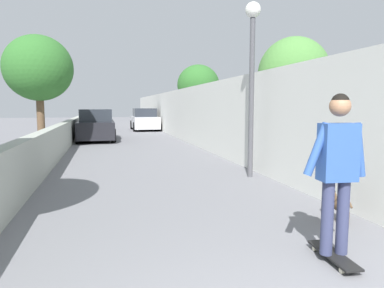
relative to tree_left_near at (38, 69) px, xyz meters
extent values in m
plane|color=slate|center=(1.00, -3.54, -3.09)|extent=(80.00, 80.00, 0.00)
cube|color=#999E93|center=(-1.00, -0.81, -2.57)|extent=(48.00, 0.30, 1.06)
cube|color=silver|center=(-1.00, -6.27, -1.82)|extent=(48.00, 0.30, 2.56)
cylinder|color=brown|center=(0.00, 0.00, -1.92)|extent=(0.28, 0.28, 2.36)
ellipsoid|color=#2D6628|center=(0.00, 0.00, 0.02)|extent=(2.53, 2.53, 2.45)
cylinder|color=#473523|center=(-5.50, -7.49, -2.10)|extent=(0.30, 0.30, 1.99)
ellipsoid|color=#4C843D|center=(-5.50, -7.49, -0.52)|extent=(1.97, 1.97, 2.04)
cylinder|color=#473523|center=(6.00, -7.87, -1.99)|extent=(0.29, 0.29, 2.20)
ellipsoid|color=#2D6628|center=(6.00, -7.87, -0.14)|extent=(2.51, 2.51, 2.39)
cylinder|color=#4C4C51|center=(-6.68, -5.72, -1.23)|extent=(0.12, 0.12, 3.74)
sphere|color=silver|center=(-6.68, -5.72, 0.79)|extent=(0.36, 0.36, 0.36)
cube|color=black|center=(-11.17, -4.75, -3.02)|extent=(0.82, 0.28, 0.02)
cylinder|color=beige|center=(-10.88, -4.70, -3.06)|extent=(0.06, 0.04, 0.06)
cylinder|color=beige|center=(-10.90, -4.84, -3.06)|extent=(0.06, 0.04, 0.06)
cylinder|color=beige|center=(-11.44, -4.65, -3.06)|extent=(0.06, 0.04, 0.06)
cylinder|color=beige|center=(-11.45, -4.79, -3.06)|extent=(0.06, 0.04, 0.06)
cylinder|color=#333859|center=(-11.16, -4.66, -2.60)|extent=(0.14, 0.14, 0.82)
cylinder|color=#333859|center=(-11.18, -4.84, -2.60)|extent=(0.14, 0.14, 0.82)
cube|color=#2D5199|center=(-11.17, -4.75, -1.89)|extent=(0.26, 0.40, 0.61)
cylinder|color=#2D5199|center=(-11.15, -4.51, -1.85)|extent=(0.12, 0.29, 0.58)
cylinder|color=#2D5199|center=(-11.19, -4.99, -1.87)|extent=(0.11, 0.18, 0.59)
sphere|color=#9E7051|center=(-11.17, -4.75, -1.40)|extent=(0.22, 0.22, 0.22)
sphere|color=black|center=(-11.17, -4.75, -1.36)|extent=(0.19, 0.19, 0.19)
ellipsoid|color=brown|center=(-10.05, -5.67, -2.83)|extent=(0.38, 0.25, 0.22)
sphere|color=brown|center=(-9.82, -5.69, -2.76)|extent=(0.15, 0.15, 0.15)
cone|color=black|center=(-9.81, -5.65, -2.68)|extent=(0.05, 0.05, 0.06)
cone|color=black|center=(-9.82, -5.73, -2.68)|extent=(0.05, 0.05, 0.06)
cylinder|color=brown|center=(-9.93, -5.62, -3.00)|extent=(0.04, 0.04, 0.18)
cylinder|color=brown|center=(-9.95, -5.74, -3.00)|extent=(0.04, 0.04, 0.18)
cylinder|color=brown|center=(-10.16, -5.60, -3.00)|extent=(0.04, 0.04, 0.18)
cylinder|color=brown|center=(-10.17, -5.72, -3.00)|extent=(0.04, 0.04, 0.18)
cylinder|color=brown|center=(-10.28, -5.64, -2.75)|extent=(0.14, 0.04, 0.13)
cylinder|color=black|center=(-10.61, -5.21, -2.37)|extent=(1.13, 0.93, 0.66)
cube|color=black|center=(3.60, -1.96, -2.53)|extent=(4.12, 1.70, 0.80)
cube|color=#262B33|center=(3.60, -1.96, -1.85)|extent=(2.14, 1.50, 0.60)
cylinder|color=black|center=(4.88, -1.17, -2.77)|extent=(0.64, 0.22, 0.64)
cylinder|color=black|center=(4.88, -2.75, -2.77)|extent=(0.64, 0.22, 0.64)
cylinder|color=black|center=(2.32, -1.17, -2.77)|extent=(0.64, 0.22, 0.64)
cylinder|color=black|center=(2.32, -2.75, -2.77)|extent=(0.64, 0.22, 0.64)
cube|color=silver|center=(10.38, -5.12, -2.53)|extent=(3.87, 1.70, 0.80)
cube|color=#262B33|center=(10.38, -5.12, -1.85)|extent=(2.01, 1.50, 0.60)
cylinder|color=black|center=(11.58, -4.33, -2.77)|extent=(0.64, 0.22, 0.64)
cylinder|color=black|center=(11.58, -5.91, -2.77)|extent=(0.64, 0.22, 0.64)
cylinder|color=black|center=(9.18, -4.33, -2.77)|extent=(0.64, 0.22, 0.64)
cylinder|color=black|center=(9.18, -5.91, -2.77)|extent=(0.64, 0.22, 0.64)
camera|label=1|loc=(-14.35, -2.35, -1.40)|focal=32.62mm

